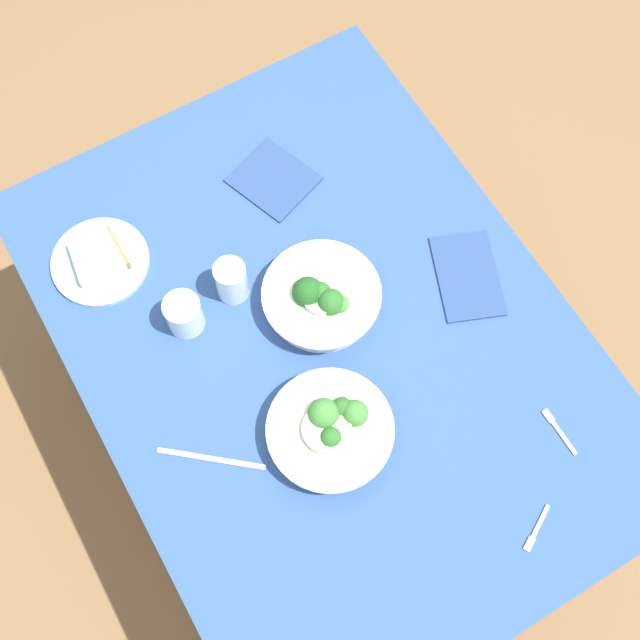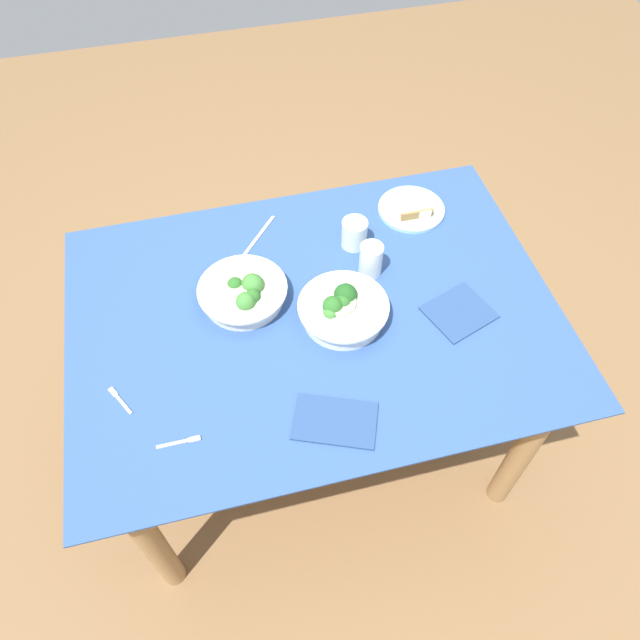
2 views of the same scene
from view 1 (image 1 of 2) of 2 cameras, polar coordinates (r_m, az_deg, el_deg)
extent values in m
plane|color=brown|center=(2.46, 0.21, -7.58)|extent=(6.00, 6.00, 0.00)
cube|color=#2D4C84|center=(1.76, 0.29, -1.38)|extent=(1.34, 0.97, 0.01)
cube|color=#9E7547|center=(1.78, 0.28, -1.56)|extent=(1.30, 0.94, 0.02)
cylinder|color=#9E7547|center=(2.15, 17.15, -12.38)|extent=(0.07, 0.07, 0.71)
cylinder|color=#9E7547|center=(2.41, 1.20, 10.37)|extent=(0.07, 0.07, 0.71)
cylinder|color=#9E7547|center=(2.31, -15.08, 2.04)|extent=(0.07, 0.07, 0.71)
cylinder|color=silver|center=(1.68, 0.67, -7.54)|extent=(0.22, 0.22, 0.04)
cylinder|color=silver|center=(1.65, 0.68, -7.30)|extent=(0.25, 0.25, 0.01)
sphere|color=#3D7A33|center=(1.65, 0.24, -6.29)|extent=(0.06, 0.06, 0.06)
sphere|color=#286023|center=(1.65, 1.49, -5.85)|extent=(0.04, 0.04, 0.04)
sphere|color=#286023|center=(1.64, 0.73, -7.87)|extent=(0.04, 0.04, 0.04)
sphere|color=#3D7A33|center=(1.65, 2.35, -6.23)|extent=(0.05, 0.05, 0.05)
cylinder|color=beige|center=(1.64, 0.45, -7.30)|extent=(0.10, 0.10, 0.01)
cylinder|color=white|center=(1.77, 0.10, 1.38)|extent=(0.22, 0.22, 0.05)
cylinder|color=white|center=(1.74, 0.10, 1.76)|extent=(0.25, 0.25, 0.01)
sphere|color=#1E511E|center=(1.73, -0.82, 1.87)|extent=(0.07, 0.07, 0.07)
sphere|color=#33702D|center=(1.73, 0.00, 1.63)|extent=(0.04, 0.04, 0.04)
sphere|color=#286023|center=(1.73, 0.03, 1.88)|extent=(0.04, 0.04, 0.04)
sphere|color=#3D7A33|center=(1.73, 1.30, 1.07)|extent=(0.04, 0.04, 0.04)
sphere|color=#286023|center=(1.72, 0.73, 1.20)|extent=(0.06, 0.06, 0.06)
cylinder|color=beige|center=(1.73, 0.16, 1.69)|extent=(0.09, 0.09, 0.01)
cylinder|color=#99C6D1|center=(1.88, -14.45, 3.78)|extent=(0.21, 0.21, 0.01)
cube|color=beige|center=(1.87, -14.59, 4.04)|extent=(0.12, 0.12, 0.03)
cube|color=#9E703D|center=(1.87, -13.28, 4.73)|extent=(0.10, 0.01, 0.03)
cylinder|color=silver|center=(1.76, -9.07, 0.39)|extent=(0.08, 0.08, 0.09)
cylinder|color=silver|center=(1.77, -5.93, 2.64)|extent=(0.07, 0.07, 0.10)
cube|color=#B7B7BC|center=(1.71, 14.50, -12.87)|extent=(0.04, 0.07, 0.00)
cube|color=#B7B7BC|center=(1.70, 13.80, -14.31)|extent=(0.02, 0.03, 0.00)
cube|color=#B7B7BC|center=(1.76, 15.98, -7.59)|extent=(0.08, 0.01, 0.00)
cube|color=#B7B7BC|center=(1.76, 14.98, -6.21)|extent=(0.03, 0.01, 0.00)
cube|color=#B7B7BC|center=(1.70, -7.26, -9.17)|extent=(0.15, 0.17, 0.00)
cube|color=navy|center=(1.84, 9.80, 2.91)|extent=(0.23, 0.19, 0.01)
cube|color=navy|center=(1.93, -3.14, 9.35)|extent=(0.21, 0.20, 0.01)
camera|label=2|loc=(1.39, 56.22, 32.37)|focal=33.92mm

